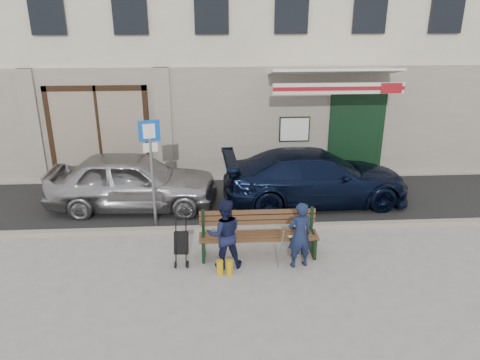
{
  "coord_description": "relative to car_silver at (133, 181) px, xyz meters",
  "views": [
    {
      "loc": [
        -0.03,
        -7.99,
        4.93
      ],
      "look_at": [
        0.54,
        1.6,
        1.2
      ],
      "focal_mm": 35.0,
      "sensor_mm": 36.0,
      "label": 1
    }
  ],
  "objects": [
    {
      "name": "parking_sign",
      "position": [
        0.65,
        -1.11,
        0.96
      ],
      "size": [
        0.46,
        0.15,
        2.52
      ],
      "rotation": [
        0.0,
        0.0,
        0.25
      ],
      "color": "gray",
      "rests_on": "ground"
    },
    {
      "name": "woman",
      "position": [
        2.2,
        -2.93,
        -0.0
      ],
      "size": [
        0.73,
        0.59,
        1.41
      ],
      "primitive_type": "imported",
      "rotation": [
        0.0,
        0.0,
        3.23
      ],
      "color": "#141837",
      "rests_on": "ground"
    },
    {
      "name": "curb",
      "position": [
        2.05,
        -1.46,
        -0.65
      ],
      "size": [
        60.0,
        0.18,
        0.12
      ],
      "primitive_type": "cube",
      "color": "#9E9384",
      "rests_on": "ground"
    },
    {
      "name": "car_silver",
      "position": [
        0.0,
        0.0,
        0.0
      ],
      "size": [
        4.25,
        1.88,
        1.42
      ],
      "primitive_type": "imported",
      "rotation": [
        0.0,
        0.0,
        1.52
      ],
      "color": "#A6A6AA",
      "rests_on": "ground"
    },
    {
      "name": "asphalt_lane",
      "position": [
        2.05,
        0.14,
        -0.71
      ],
      "size": [
        60.0,
        3.2,
        0.01
      ],
      "primitive_type": "cube",
      "color": "#282828",
      "rests_on": "ground"
    },
    {
      "name": "man",
      "position": [
        3.65,
        -3.01,
        -0.03
      ],
      "size": [
        0.57,
        0.45,
        1.36
      ],
      "primitive_type": "imported",
      "rotation": [
        0.0,
        0.0,
        3.42
      ],
      "color": "#151E3B",
      "rests_on": "ground"
    },
    {
      "name": "bench",
      "position": [
        2.85,
        -2.57,
        -0.25
      ],
      "size": [
        2.4,
        1.17,
        0.98
      ],
      "color": "brown",
      "rests_on": "ground"
    },
    {
      "name": "stroller",
      "position": [
        1.35,
        -2.77,
        -0.29
      ],
      "size": [
        0.29,
        0.41,
        0.96
      ],
      "rotation": [
        0.0,
        0.0,
        -0.08
      ],
      "color": "black",
      "rests_on": "ground"
    },
    {
      "name": "ground",
      "position": [
        2.05,
        -2.96,
        -0.71
      ],
      "size": [
        80.0,
        80.0,
        0.0
      ],
      "primitive_type": "plane",
      "color": "#9E9991",
      "rests_on": "ground"
    },
    {
      "name": "car_navy",
      "position": [
        4.62,
        0.06,
        -0.02
      ],
      "size": [
        4.82,
        2.16,
        1.37
      ],
      "primitive_type": "imported",
      "rotation": [
        0.0,
        0.0,
        1.62
      ],
      "color": "black",
      "rests_on": "ground"
    }
  ]
}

